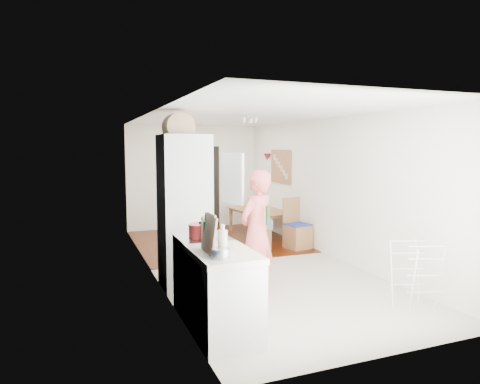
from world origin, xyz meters
TOP-DOWN VIEW (x-y plane):
  - room_shell at (0.00, 0.00)m, footprint 3.20×7.00m
  - floor at (0.00, 0.00)m, footprint 3.20×7.00m
  - wood_floor_overlay at (0.00, 1.85)m, footprint 3.20×3.30m
  - sage_wall_panel at (-1.59, -2.00)m, footprint 0.02×3.00m
  - tile_splashback at (-1.59, -2.55)m, footprint 0.02×1.90m
  - doorway_recess at (0.20, 3.48)m, footprint 0.90×0.04m
  - base_cabinet at (-1.30, -2.55)m, footprint 0.60×0.90m
  - worktop at (-1.30, -2.55)m, footprint 0.62×0.92m
  - range_cooker at (-1.30, -1.80)m, footprint 0.60×0.60m
  - cooker_top at (-1.30, -1.80)m, footprint 0.60×0.60m
  - fridge_housing at (-1.27, -0.78)m, footprint 0.66×0.66m
  - fridge_door at (-0.66, -1.08)m, footprint 0.14×0.56m
  - fridge_interior at (-0.96, -0.78)m, footprint 0.02×0.52m
  - pinboard at (1.58, 1.90)m, footprint 0.03×0.90m
  - pinboard_frame at (1.57, 1.90)m, footprint 0.00×0.94m
  - wall_sconce at (1.54, 2.55)m, footprint 0.18×0.18m
  - person at (-0.42, -1.37)m, footprint 0.86×0.77m
  - dining_table at (1.20, 2.06)m, footprint 0.94×1.50m
  - dining_chair at (1.32, 0.63)m, footprint 0.49×0.49m
  - stool at (0.65, 0.86)m, footprint 0.39×0.39m
  - grey_drape at (0.63, 0.85)m, footprint 0.46×0.46m
  - drying_rack at (1.15, -2.64)m, footprint 0.53×0.51m
  - bread_bin at (-1.32, -0.70)m, footprint 0.42×0.40m
  - red_casserole at (-1.34, -1.86)m, footprint 0.30×0.30m
  - steel_pan at (-1.41, -2.80)m, footprint 0.24×0.24m
  - held_bottle at (-0.34, -1.57)m, footprint 0.05×0.05m
  - bottle_a at (-1.41, -2.44)m, footprint 0.09×0.09m
  - bottle_b at (-1.44, -2.41)m, footprint 0.08×0.08m
  - bottle_c at (-1.34, -2.65)m, footprint 0.12×0.12m
  - pepper_mill_front at (-1.33, -2.22)m, footprint 0.08×0.08m
  - pepper_mill_back at (-1.35, -2.02)m, footprint 0.08×0.08m
  - chopping_boards at (-1.45, -2.57)m, footprint 0.06×0.30m

SIDE VIEW (x-z plane):
  - floor at x=0.00m, z-range -0.01..0.01m
  - wood_floor_overlay at x=0.00m, z-range 0.00..0.01m
  - stool at x=0.65m, z-range 0.00..0.42m
  - dining_table at x=1.20m, z-range 0.00..0.50m
  - drying_rack at x=1.15m, z-range 0.00..0.83m
  - base_cabinet at x=-1.30m, z-range 0.00..0.86m
  - range_cooker at x=-1.30m, z-range 0.00..0.88m
  - dining_chair at x=1.32m, z-range 0.00..0.99m
  - grey_drape at x=0.63m, z-range 0.42..0.60m
  - worktop at x=-1.30m, z-range 0.86..0.92m
  - cooker_top at x=-1.30m, z-range 0.88..0.92m
  - steel_pan at x=-1.41m, z-range 0.92..1.01m
  - person at x=-0.42m, z-range 0.00..1.98m
  - doorway_recess at x=0.20m, z-range 0.00..2.00m
  - red_casserole at x=-1.34m, z-range 0.92..1.09m
  - pepper_mill_back at x=-1.35m, z-range 0.92..1.15m
  - pepper_mill_front at x=-1.33m, z-range 0.92..1.16m
  - bottle_c at x=-1.34m, z-range 0.92..1.16m
  - bottle_b at x=-1.44m, z-range 0.92..1.21m
  - bottle_a at x=-1.41m, z-range 0.92..1.21m
  - fridge_housing at x=-1.27m, z-range 0.00..2.15m
  - held_bottle at x=-0.34m, z-range 0.96..1.22m
  - chopping_boards at x=-1.45m, z-range 0.92..1.32m
  - tile_splashback at x=-1.59m, z-range 0.90..1.40m
  - room_shell at x=0.00m, z-range 0.00..2.50m
  - fridge_door at x=-0.66m, z-range 1.20..1.90m
  - fridge_interior at x=-0.96m, z-range 1.22..1.88m
  - pinboard at x=1.58m, z-range 1.20..1.90m
  - pinboard_frame at x=1.57m, z-range 1.18..1.92m
  - wall_sconce at x=1.54m, z-range 1.67..1.83m
  - sage_wall_panel at x=-1.59m, z-range 1.20..2.50m
  - bread_bin at x=-1.32m, z-range 2.15..2.37m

